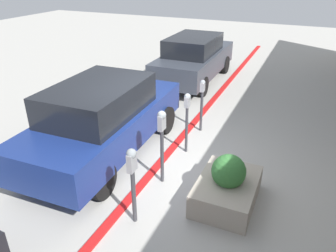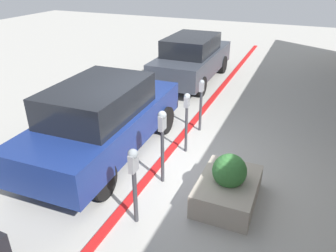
# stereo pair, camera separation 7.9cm
# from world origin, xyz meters

# --- Properties ---
(ground_plane) EXTENTS (40.00, 40.00, 0.00)m
(ground_plane) POSITION_xyz_m (0.00, 0.00, 0.00)
(ground_plane) COLOR #ADAAA3
(curb_strip) EXTENTS (24.50, 0.16, 0.04)m
(curb_strip) POSITION_xyz_m (0.00, 0.08, 0.02)
(curb_strip) COLOR red
(curb_strip) RESTS_ON ground_plane
(parking_meter_nearest) EXTENTS (0.19, 0.16, 1.41)m
(parking_meter_nearest) POSITION_xyz_m (-1.85, -0.28, 0.99)
(parking_meter_nearest) COLOR #38383D
(parking_meter_nearest) RESTS_ON ground_plane
(parking_meter_second) EXTENTS (0.20, 0.17, 1.54)m
(parking_meter_second) POSITION_xyz_m (-0.63, -0.23, 1.10)
(parking_meter_second) COLOR #38383D
(parking_meter_second) RESTS_ON ground_plane
(parking_meter_middle) EXTENTS (0.17, 0.14, 1.43)m
(parking_meter_middle) POSITION_xyz_m (0.64, -0.25, 1.01)
(parking_meter_middle) COLOR #38383D
(parking_meter_middle) RESTS_ON ground_plane
(parking_meter_fourth) EXTENTS (0.15, 0.13, 1.38)m
(parking_meter_fourth) POSITION_xyz_m (1.80, -0.22, 0.91)
(parking_meter_fourth) COLOR #38383D
(parking_meter_fourth) RESTS_ON ground_plane
(planter_box) EXTENTS (1.45, 1.02, 0.97)m
(planter_box) POSITION_xyz_m (-0.74, -1.57, 0.34)
(planter_box) COLOR #A39989
(planter_box) RESTS_ON ground_plane
(parked_car_middle) EXTENTS (4.67, 1.94, 1.70)m
(parked_car_middle) POSITION_xyz_m (-0.14, 1.41, 0.88)
(parked_car_middle) COLOR navy
(parked_car_middle) RESTS_ON ground_plane
(parked_car_rear) EXTENTS (4.54, 1.79, 1.66)m
(parked_car_rear) POSITION_xyz_m (5.54, 1.32, 0.86)
(parked_car_rear) COLOR #383D47
(parked_car_rear) RESTS_ON ground_plane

